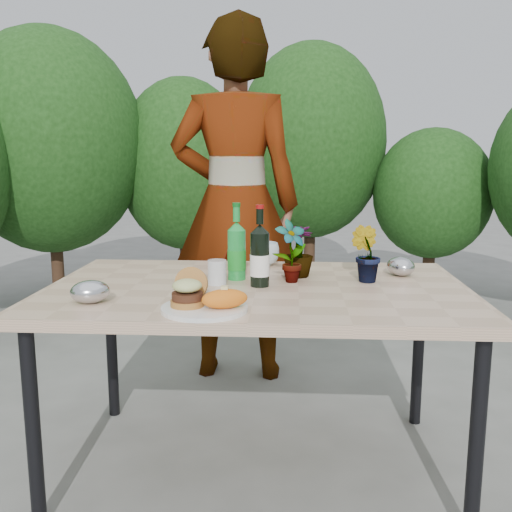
# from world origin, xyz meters

# --- Properties ---
(ground) EXTENTS (80.00, 80.00, 0.00)m
(ground) POSITION_xyz_m (0.00, 0.00, 0.00)
(ground) COLOR slate
(ground) RESTS_ON ground
(patio_table) EXTENTS (1.60, 1.00, 0.75)m
(patio_table) POSITION_xyz_m (0.00, 0.00, 0.69)
(patio_table) COLOR tan
(patio_table) RESTS_ON ground
(shrub_hedge) EXTENTS (6.86, 5.00, 2.23)m
(shrub_hedge) POSITION_xyz_m (-0.42, 1.73, 1.16)
(shrub_hedge) COLOR #382316
(shrub_hedge) RESTS_ON ground
(dinner_plate) EXTENTS (0.28, 0.28, 0.01)m
(dinner_plate) POSITION_xyz_m (-0.15, -0.36, 0.76)
(dinner_plate) COLOR white
(dinner_plate) RESTS_ON patio_table
(burger_stack) EXTENTS (0.11, 0.16, 0.11)m
(burger_stack) POSITION_xyz_m (-0.20, -0.34, 0.81)
(burger_stack) COLOR #B7722D
(burger_stack) RESTS_ON dinner_plate
(sweet_potato) EXTENTS (0.17, 0.12, 0.06)m
(sweet_potato) POSITION_xyz_m (-0.08, -0.38, 0.80)
(sweet_potato) COLOR orange
(sweet_potato) RESTS_ON dinner_plate
(grilled_veg) EXTENTS (0.08, 0.05, 0.03)m
(grilled_veg) POSITION_xyz_m (-0.13, -0.27, 0.78)
(grilled_veg) COLOR olive
(grilled_veg) RESTS_ON dinner_plate
(wine_bottle) EXTENTS (0.07, 0.07, 0.31)m
(wine_bottle) POSITION_xyz_m (0.01, -0.01, 0.86)
(wine_bottle) COLOR black
(wine_bottle) RESTS_ON patio_table
(sparkling_water) EXTENTS (0.07, 0.07, 0.31)m
(sparkling_water) POSITION_xyz_m (-0.09, 0.11, 0.86)
(sparkling_water) COLOR #1A8F35
(sparkling_water) RESTS_ON patio_table
(plastic_cup) EXTENTS (0.07, 0.07, 0.09)m
(plastic_cup) POSITION_xyz_m (-0.16, 0.01, 0.80)
(plastic_cup) COLOR silver
(plastic_cup) RESTS_ON patio_table
(seedling_left) EXTENTS (0.16, 0.14, 0.25)m
(seedling_left) POSITION_xyz_m (0.13, 0.07, 0.87)
(seedling_left) COLOR #22591E
(seedling_left) RESTS_ON patio_table
(seedling_mid) EXTENTS (0.16, 0.15, 0.22)m
(seedling_mid) POSITION_xyz_m (0.42, 0.10, 0.86)
(seedling_mid) COLOR #2E6121
(seedling_mid) RESTS_ON patio_table
(seedling_right) EXTENTS (0.14, 0.14, 0.21)m
(seedling_right) POSITION_xyz_m (0.16, 0.17, 0.86)
(seedling_right) COLOR #20551D
(seedling_right) RESTS_ON patio_table
(blue_bowl) EXTENTS (0.14, 0.14, 0.10)m
(blue_bowl) POSITION_xyz_m (0.01, 0.40, 0.80)
(blue_bowl) COLOR silver
(blue_bowl) RESTS_ON patio_table
(foil_packet_left) EXTENTS (0.16, 0.15, 0.08)m
(foil_packet_left) POSITION_xyz_m (-0.55, -0.29, 0.79)
(foil_packet_left) COLOR #B4B6BB
(foil_packet_left) RESTS_ON patio_table
(foil_packet_right) EXTENTS (0.15, 0.16, 0.08)m
(foil_packet_right) POSITION_xyz_m (0.58, 0.22, 0.79)
(foil_packet_right) COLOR #B5B7BC
(foil_packet_right) RESTS_ON patio_table
(person) EXTENTS (0.71, 0.47, 1.95)m
(person) POSITION_xyz_m (-0.18, 0.99, 0.98)
(person) COLOR #9C614E
(person) RESTS_ON ground
(terracotta_pot) EXTENTS (0.17, 0.17, 0.14)m
(terracotta_pot) POSITION_xyz_m (-1.42, 2.00, 0.07)
(terracotta_pot) COLOR #BC6130
(terracotta_pot) RESTS_ON ground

